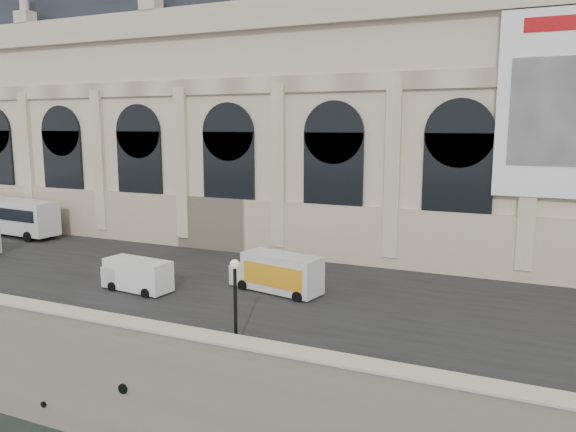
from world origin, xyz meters
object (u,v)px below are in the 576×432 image
van_c (135,275)px  lamp_right (235,305)px  box_truck (277,273)px  bus_left (8,215)px

van_c → lamp_right: size_ratio=1.10×
van_c → box_truck: size_ratio=0.75×
lamp_right → box_truck: bearing=103.3°
van_c → box_truck: 10.07m
lamp_right → van_c: bearing=151.8°
bus_left → van_c: bus_left is taller
van_c → bus_left: bearing=157.4°
box_truck → van_c: bearing=-157.7°
bus_left → box_truck: size_ratio=1.89×
box_truck → lamp_right: lamp_right is taller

